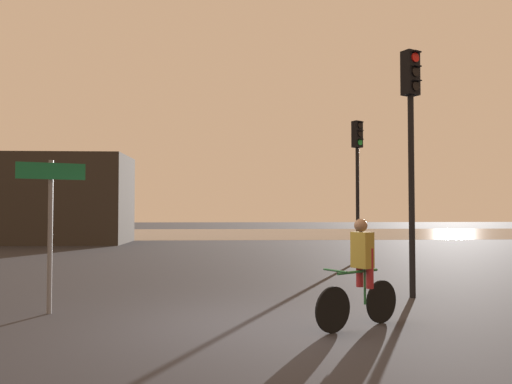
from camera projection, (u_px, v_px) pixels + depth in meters
ground_plane at (239, 326)px, 7.53m from camera, size 120.00×120.00×0.00m
water_strip at (233, 233)px, 36.27m from camera, size 80.00×16.00×0.01m
traffic_light_far_right at (357, 164)px, 16.88m from camera, size 0.40×0.42×4.76m
traffic_light_near_right at (411, 127)px, 10.06m from camera, size 0.40×0.42×4.97m
direction_sign_post at (51, 213)px, 8.45m from camera, size 1.03×0.45×2.60m
cyclist at (361, 272)px, 7.47m from camera, size 1.45×0.97×1.62m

